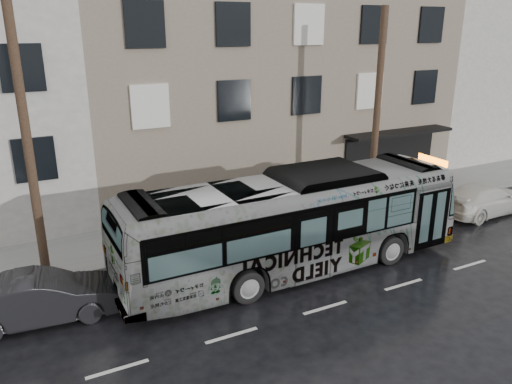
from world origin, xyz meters
TOP-DOWN VIEW (x-y plane):
  - ground at (0.00, 0.00)m, footprint 120.00×120.00m
  - sidewalk at (0.00, 4.90)m, footprint 90.00×3.60m
  - building_taupe at (5.00, 12.70)m, footprint 20.00×12.00m
  - building_filler at (24.00, 12.70)m, footprint 18.00×12.00m
  - utility_pole_front at (6.50, 3.30)m, footprint 0.30×0.30m
  - utility_pole_rear at (-7.50, 3.30)m, footprint 0.30×0.30m
  - sign_post at (7.60, 3.30)m, footprint 0.06×0.06m
  - bus at (0.46, 0.23)m, footprint 12.78×3.06m
  - white_sedan at (11.30, 0.99)m, footprint 5.05×2.23m
  - dark_sedan at (-7.83, 0.77)m, footprint 4.61×1.95m

SIDE VIEW (x-z plane):
  - ground at x=0.00m, z-range 0.00..0.00m
  - sidewalk at x=0.00m, z-range 0.00..0.15m
  - white_sedan at x=11.30m, z-range 0.00..1.44m
  - dark_sedan at x=-7.83m, z-range 0.00..1.48m
  - sign_post at x=7.60m, z-range 0.15..2.55m
  - bus at x=0.46m, z-range 0.00..3.56m
  - utility_pole_front at x=6.50m, z-range 0.15..9.15m
  - utility_pole_rear at x=-7.50m, z-range 0.15..9.15m
  - building_taupe at x=5.00m, z-range 0.00..11.00m
  - building_filler at x=24.00m, z-range 0.00..12.00m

